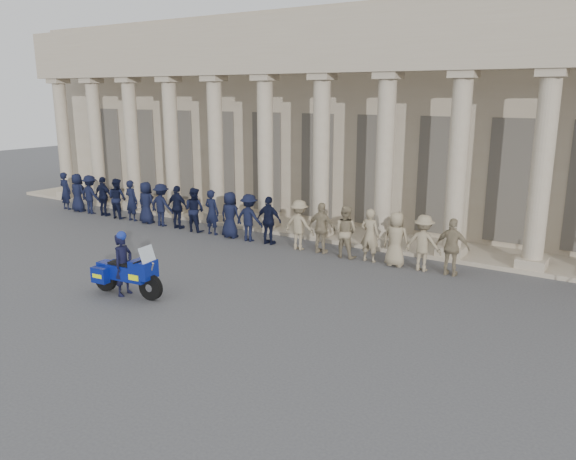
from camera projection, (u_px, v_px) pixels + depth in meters
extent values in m
plane|color=#464649|center=(214.00, 309.00, 14.94)|extent=(90.00, 90.00, 0.00)
cube|color=tan|center=(420.00, 117.00, 26.12)|extent=(40.00, 10.00, 9.00)
cube|color=tan|center=(359.00, 237.00, 22.11)|extent=(40.00, 2.60, 0.15)
cube|color=tan|center=(355.00, 58.00, 19.85)|extent=(35.80, 1.00, 1.00)
cube|color=tan|center=(355.00, 25.00, 19.59)|extent=(35.80, 1.00, 1.20)
cube|color=tan|center=(69.00, 193.00, 30.28)|extent=(0.90, 0.90, 0.30)
cylinder|color=tan|center=(64.00, 138.00, 29.58)|extent=(0.64, 0.64, 5.60)
cube|color=tan|center=(58.00, 81.00, 28.88)|extent=(0.85, 0.85, 0.24)
cube|color=tan|center=(101.00, 198.00, 28.91)|extent=(0.90, 0.90, 0.30)
cylinder|color=tan|center=(96.00, 141.00, 28.21)|extent=(0.64, 0.64, 5.60)
cube|color=tan|center=(91.00, 81.00, 27.51)|extent=(0.85, 0.85, 0.24)
cube|color=tan|center=(136.00, 203.00, 27.55)|extent=(0.90, 0.90, 0.30)
cylinder|color=tan|center=(132.00, 143.00, 26.84)|extent=(0.64, 0.64, 5.60)
cube|color=tan|center=(128.00, 80.00, 26.15)|extent=(0.85, 0.85, 0.24)
cube|color=tan|center=(175.00, 209.00, 26.18)|extent=(0.90, 0.90, 0.30)
cylinder|color=tan|center=(172.00, 146.00, 25.48)|extent=(0.64, 0.64, 5.60)
cube|color=tan|center=(168.00, 79.00, 24.78)|extent=(0.85, 0.85, 0.24)
cube|color=tan|center=(218.00, 216.00, 24.82)|extent=(0.90, 0.90, 0.30)
cylinder|color=tan|center=(216.00, 149.00, 24.11)|extent=(0.64, 0.64, 5.60)
cube|color=tan|center=(214.00, 78.00, 23.42)|extent=(0.85, 0.85, 0.24)
cube|color=tan|center=(266.00, 223.00, 23.45)|extent=(0.90, 0.90, 0.30)
cylinder|color=tan|center=(265.00, 152.00, 22.75)|extent=(0.64, 0.64, 5.60)
cube|color=tan|center=(265.00, 78.00, 22.05)|extent=(0.85, 0.85, 0.24)
cube|color=tan|center=(320.00, 231.00, 22.08)|extent=(0.90, 0.90, 0.30)
cylinder|color=tan|center=(321.00, 156.00, 21.38)|extent=(0.64, 0.64, 5.60)
cube|color=tan|center=(322.00, 77.00, 20.68)|extent=(0.85, 0.85, 0.24)
cube|color=tan|center=(381.00, 240.00, 20.72)|extent=(0.90, 0.90, 0.30)
cylinder|color=tan|center=(385.00, 160.00, 20.01)|extent=(0.64, 0.64, 5.60)
cube|color=tan|center=(388.00, 75.00, 19.32)|extent=(0.85, 0.85, 0.24)
cube|color=tan|center=(451.00, 250.00, 19.35)|extent=(0.90, 0.90, 0.30)
cylinder|color=tan|center=(457.00, 165.00, 18.65)|extent=(0.64, 0.64, 5.60)
cube|color=tan|center=(464.00, 74.00, 17.95)|extent=(0.85, 0.85, 0.24)
cube|color=tan|center=(532.00, 262.00, 17.99)|extent=(0.90, 0.90, 0.30)
cylinder|color=tan|center=(542.00, 171.00, 17.28)|extent=(0.64, 0.64, 5.60)
cube|color=tan|center=(552.00, 73.00, 16.59)|extent=(0.85, 0.85, 0.24)
cube|color=black|center=(112.00, 150.00, 30.71)|extent=(1.30, 0.12, 4.20)
cube|color=black|center=(145.00, 152.00, 29.34)|extent=(1.30, 0.12, 4.20)
cube|color=black|center=(182.00, 155.00, 27.98)|extent=(1.30, 0.12, 4.20)
cube|color=black|center=(223.00, 159.00, 26.61)|extent=(1.30, 0.12, 4.20)
cube|color=black|center=(268.00, 162.00, 25.25)|extent=(1.30, 0.12, 4.20)
cube|color=black|center=(318.00, 166.00, 23.88)|extent=(1.30, 0.12, 4.20)
cube|color=black|center=(374.00, 171.00, 22.51)|extent=(1.30, 0.12, 4.20)
cube|color=black|center=(437.00, 176.00, 21.15)|extent=(1.30, 0.12, 4.20)
cube|color=black|center=(509.00, 181.00, 19.78)|extent=(1.30, 0.12, 4.20)
imported|color=black|center=(65.00, 191.00, 27.46)|extent=(0.67, 0.44, 1.83)
imported|color=black|center=(78.00, 193.00, 26.97)|extent=(0.90, 0.58, 1.83)
imported|color=black|center=(90.00, 194.00, 26.48)|extent=(1.18, 0.68, 1.83)
imported|color=black|center=(104.00, 196.00, 25.99)|extent=(1.07, 0.45, 1.83)
imported|color=black|center=(117.00, 198.00, 25.50)|extent=(0.89, 0.69, 1.83)
imported|color=black|center=(132.00, 200.00, 25.01)|extent=(0.67, 0.44, 1.83)
imported|color=black|center=(146.00, 203.00, 24.52)|extent=(0.90, 0.58, 1.83)
imported|color=black|center=(162.00, 205.00, 24.03)|extent=(1.18, 0.68, 1.83)
imported|color=black|center=(178.00, 207.00, 23.54)|extent=(1.07, 0.45, 1.83)
imported|color=black|center=(194.00, 210.00, 23.05)|extent=(0.89, 0.69, 1.83)
imported|color=black|center=(212.00, 212.00, 22.56)|extent=(0.67, 0.44, 1.83)
imported|color=black|center=(230.00, 215.00, 22.07)|extent=(0.90, 0.58, 1.83)
imported|color=black|center=(249.00, 218.00, 21.58)|extent=(1.18, 0.68, 1.83)
imported|color=black|center=(269.00, 221.00, 21.09)|extent=(1.07, 0.45, 1.83)
imported|color=gray|center=(299.00, 225.00, 20.39)|extent=(1.18, 0.68, 1.83)
imported|color=gray|center=(322.00, 228.00, 19.90)|extent=(1.07, 0.45, 1.83)
imported|color=gray|center=(345.00, 232.00, 19.41)|extent=(0.89, 0.69, 1.83)
imported|color=gray|center=(370.00, 235.00, 18.92)|extent=(0.67, 0.44, 1.83)
imported|color=gray|center=(396.00, 239.00, 18.43)|extent=(0.90, 0.58, 1.83)
imported|color=gray|center=(423.00, 243.00, 17.94)|extent=(1.18, 0.68, 1.83)
imported|color=gray|center=(452.00, 247.00, 17.45)|extent=(1.07, 0.45, 1.83)
cylinder|color=black|center=(151.00, 287.00, 15.50)|extent=(0.74, 0.23, 0.73)
cylinder|color=black|center=(106.00, 279.00, 16.21)|extent=(0.74, 0.23, 0.73)
cube|color=navy|center=(128.00, 272.00, 15.75)|extent=(1.31, 0.60, 0.42)
cube|color=navy|center=(143.00, 269.00, 15.47)|extent=(0.67, 0.64, 0.50)
cube|color=silver|center=(144.00, 278.00, 15.53)|extent=(0.28, 0.36, 0.13)
cube|color=#B2BFCC|center=(148.00, 257.00, 15.30)|extent=(0.28, 0.53, 0.59)
cube|color=black|center=(122.00, 264.00, 15.80)|extent=(0.75, 0.45, 0.11)
cube|color=navy|center=(106.00, 265.00, 16.09)|extent=(0.42, 0.41, 0.24)
cube|color=navy|center=(100.00, 275.00, 15.78)|extent=(0.52, 0.30, 0.44)
cube|color=#E7FA0D|center=(100.00, 275.00, 15.78)|extent=(0.36, 0.30, 0.11)
cube|color=navy|center=(118.00, 268.00, 16.39)|extent=(0.52, 0.30, 0.44)
cube|color=#E7FA0D|center=(118.00, 268.00, 16.39)|extent=(0.36, 0.30, 0.11)
cylinder|color=silver|center=(121.00, 279.00, 16.31)|extent=(0.67, 0.18, 0.11)
cylinder|color=black|center=(143.00, 260.00, 15.41)|extent=(0.12, 0.77, 0.04)
imported|color=black|center=(123.00, 265.00, 15.78)|extent=(0.49, 0.69, 1.78)
sphere|color=navy|center=(121.00, 236.00, 15.58)|extent=(0.28, 0.28, 0.28)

